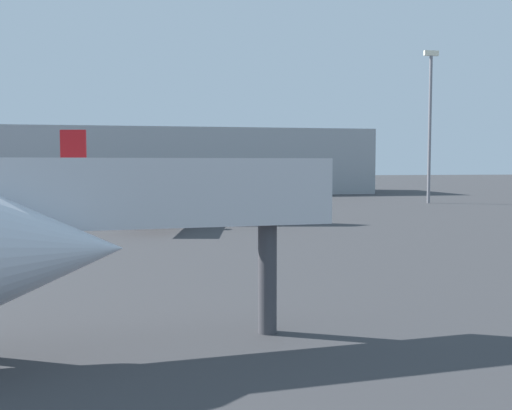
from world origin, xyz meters
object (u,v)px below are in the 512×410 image
airplane_distant (6,187)px  jet_bridge (63,199)px  airplane_on_taxiway (176,189)px  light_mast_right (430,119)px

airplane_distant → jet_bridge: size_ratio=1.37×
airplane_distant → jet_bridge: bearing=-78.5°
airplane_on_taxiway → jet_bridge: 43.26m
airplane_distant → light_mast_right: size_ratio=0.99×
light_mast_right → airplane_distant: bearing=172.9°
jet_bridge → light_mast_right: size_ratio=0.72×
jet_bridge → light_mast_right: bearing=-130.3°
airplane_on_taxiway → light_mast_right: light_mast_right is taller
jet_bridge → airplane_distant: bearing=-82.6°
airplane_on_taxiway → light_mast_right: 49.76m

